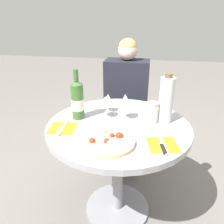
{
  "coord_description": "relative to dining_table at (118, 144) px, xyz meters",
  "views": [
    {
      "loc": [
        0.17,
        -1.2,
        1.34
      ],
      "look_at": [
        -0.03,
        -0.05,
        0.82
      ],
      "focal_mm": 35.0,
      "sensor_mm": 36.0,
      "label": 1
    }
  ],
  "objects": [
    {
      "name": "wine_glass_front_left",
      "position": [
        -0.1,
        0.08,
        0.25
      ],
      "size": [
        0.08,
        0.08,
        0.14
      ],
      "color": "silver",
      "rests_on": "dining_table"
    },
    {
      "name": "place_setting_right",
      "position": [
        0.26,
        -0.2,
        0.15
      ],
      "size": [
        0.18,
        0.19,
        0.01
      ],
      "color": "gold",
      "rests_on": "dining_table"
    },
    {
      "name": "dining_table",
      "position": [
        0.0,
        0.0,
        0.0
      ],
      "size": [
        0.89,
        0.89,
        0.72
      ],
      "color": "gray",
      "rests_on": "ground_plane"
    },
    {
      "name": "pizza_large",
      "position": [
        -0.03,
        -0.23,
        0.16
      ],
      "size": [
        0.3,
        0.3,
        0.05
      ],
      "color": "#E5C17F",
      "rests_on": "dining_table"
    },
    {
      "name": "wine_bottle",
      "position": [
        -0.27,
        0.04,
        0.27
      ],
      "size": [
        0.08,
        0.08,
        0.32
      ],
      "color": "#38602D",
      "rests_on": "dining_table"
    },
    {
      "name": "tall_carafe",
      "position": [
        0.28,
        0.09,
        0.29
      ],
      "size": [
        0.09,
        0.09,
        0.31
      ],
      "color": "silver",
      "rests_on": "dining_table"
    },
    {
      "name": "wine_glass_back_left",
      "position": [
        -0.1,
        0.17,
        0.24
      ],
      "size": [
        0.07,
        0.07,
        0.13
      ],
      "color": "silver",
      "rests_on": "dining_table"
    },
    {
      "name": "ground_plane",
      "position": [
        0.0,
        0.0,
        -0.57
      ],
      "size": [
        12.0,
        12.0,
        0.0
      ],
      "primitive_type": "plane",
      "color": "slate",
      "rests_on": "ground"
    },
    {
      "name": "seated_diner",
      "position": [
        -0.04,
        0.67,
        -0.07
      ],
      "size": [
        0.4,
        0.47,
        1.16
      ],
      "rotation": [
        0.0,
        0.0,
        3.14
      ],
      "color": "black",
      "rests_on": "ground_plane"
    },
    {
      "name": "wine_glass_front_right",
      "position": [
        0.03,
        0.08,
        0.27
      ],
      "size": [
        0.08,
        0.08,
        0.17
      ],
      "color": "silver",
      "rests_on": "dining_table"
    },
    {
      "name": "sugar_shaker",
      "position": [
        0.2,
        0.06,
        0.21
      ],
      "size": [
        0.08,
        0.08,
        0.13
      ],
      "color": "silver",
      "rests_on": "dining_table"
    },
    {
      "name": "chair_behind_diner",
      "position": [
        -0.04,
        0.82,
        -0.13
      ],
      "size": [
        0.39,
        0.39,
        0.92
      ],
      "rotation": [
        0.0,
        0.0,
        3.14
      ],
      "color": "silver",
      "rests_on": "ground_plane"
    },
    {
      "name": "place_setting_left",
      "position": [
        -0.32,
        -0.12,
        0.15
      ],
      "size": [
        0.16,
        0.19,
        0.01
      ],
      "color": "gold",
      "rests_on": "dining_table"
    }
  ]
}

